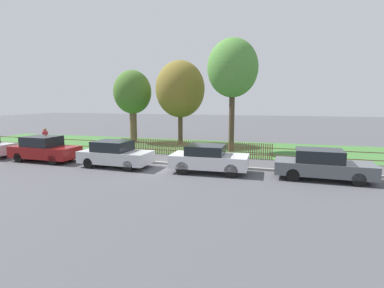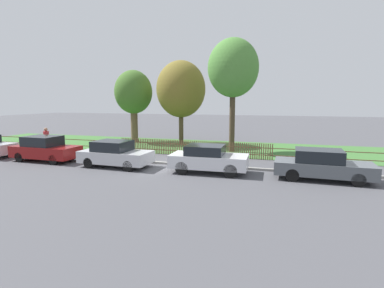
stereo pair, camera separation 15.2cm
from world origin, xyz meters
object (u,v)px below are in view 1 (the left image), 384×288
at_px(parked_car_red_compact, 209,158).
at_px(parked_car_white_van, 322,165).
at_px(pedestrian_near_fence, 46,139).
at_px(parked_car_black_saloon, 44,149).
at_px(tree_nearest_kerb, 132,93).
at_px(parked_car_navy_estate, 115,154).
at_px(tree_behind_motorcycle, 180,89).
at_px(tree_mid_park, 233,69).
at_px(covered_motorcycle, 202,153).

relative_size(parked_car_red_compact, parked_car_white_van, 0.91).
xyz_separation_m(parked_car_white_van, pedestrian_near_fence, (-17.30, 1.83, 0.32)).
bearing_deg(parked_car_black_saloon, tree_nearest_kerb, 84.14).
xyz_separation_m(parked_car_navy_estate, tree_nearest_kerb, (-3.77, 9.49, 3.60)).
relative_size(tree_behind_motorcycle, tree_mid_park, 0.87).
xyz_separation_m(parked_car_white_van, covered_motorcycle, (-6.30, 1.97, -0.11)).
relative_size(parked_car_black_saloon, tree_mid_park, 0.52).
bearing_deg(pedestrian_near_fence, parked_car_black_saloon, -108.45).
bearing_deg(parked_car_white_van, parked_car_black_saloon, -178.10).
height_order(parked_car_navy_estate, covered_motorcycle, parked_car_navy_estate).
height_order(tree_nearest_kerb, tree_mid_park, tree_mid_park).
xyz_separation_m(parked_car_red_compact, tree_nearest_kerb, (-9.06, 9.33, 3.60)).
bearing_deg(parked_car_black_saloon, tree_behind_motorcycle, 60.25).
distance_m(parked_car_navy_estate, tree_nearest_kerb, 10.83).
bearing_deg(tree_mid_park, parked_car_red_compact, -90.92).
height_order(parked_car_navy_estate, pedestrian_near_fence, pedestrian_near_fence).
bearing_deg(parked_car_white_van, covered_motorcycle, 164.14).
relative_size(parked_car_navy_estate, tree_behind_motorcycle, 0.58).
distance_m(parked_car_red_compact, parked_car_white_van, 5.40).
bearing_deg(parked_car_black_saloon, parked_car_navy_estate, -0.70).
distance_m(parked_car_navy_estate, tree_behind_motorcycle, 10.23).
relative_size(covered_motorcycle, tree_mid_park, 0.23).
bearing_deg(covered_motorcycle, tree_nearest_kerb, 138.18).
bearing_deg(parked_car_red_compact, tree_behind_motorcycle, 114.74).
relative_size(parked_car_navy_estate, covered_motorcycle, 2.18).
relative_size(parked_car_black_saloon, pedestrian_near_fence, 2.26).
bearing_deg(parked_car_navy_estate, parked_car_white_van, 3.36).
xyz_separation_m(parked_car_black_saloon, covered_motorcycle, (9.34, 2.08, -0.15)).
relative_size(tree_mid_park, pedestrian_near_fence, 4.36).
height_order(parked_car_navy_estate, parked_car_white_van, parked_car_navy_estate).
relative_size(parked_car_red_compact, tree_behind_motorcycle, 0.57).
xyz_separation_m(tree_behind_motorcycle, pedestrian_near_fence, (-7.26, -7.33, -3.55)).
xyz_separation_m(tree_behind_motorcycle, tree_mid_park, (4.75, -2.59, 1.29)).
height_order(parked_car_red_compact, pedestrian_near_fence, pedestrian_near_fence).
height_order(parked_car_red_compact, parked_car_white_van, parked_car_white_van).
bearing_deg(tree_behind_motorcycle, parked_car_white_van, -42.39).
distance_m(parked_car_white_van, tree_nearest_kerb, 17.51).
height_order(tree_behind_motorcycle, pedestrian_near_fence, tree_behind_motorcycle).
distance_m(parked_car_black_saloon, parked_car_navy_estate, 4.96).
bearing_deg(tree_behind_motorcycle, tree_mid_park, -28.62).
height_order(parked_car_black_saloon, covered_motorcycle, parked_car_black_saloon).
xyz_separation_m(tree_nearest_kerb, tree_mid_park, (9.16, -2.63, 1.55)).
bearing_deg(pedestrian_near_fence, tree_nearest_kerb, 9.92).
xyz_separation_m(tree_nearest_kerb, tree_behind_motorcycle, (4.42, -0.04, 0.26)).
distance_m(parked_car_navy_estate, tree_mid_park, 10.14).
bearing_deg(tree_mid_park, pedestrian_near_fence, -158.48).
xyz_separation_m(parked_car_navy_estate, covered_motorcycle, (4.38, 2.26, -0.12)).
bearing_deg(pedestrian_near_fence, covered_motorcycle, -58.24).
bearing_deg(tree_behind_motorcycle, parked_car_black_saloon, -121.15).
relative_size(tree_nearest_kerb, tree_mid_park, 0.79).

